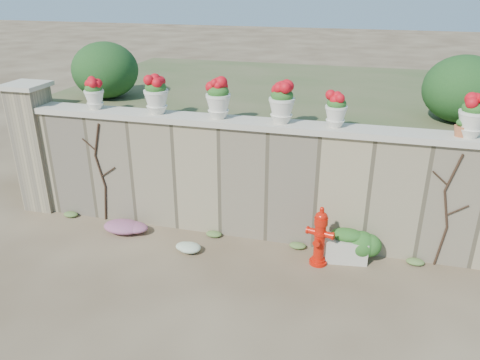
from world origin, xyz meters
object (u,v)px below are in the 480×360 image
(planter_box, at_px, (346,246))
(terracotta_pot, at_px, (462,128))
(fire_hydrant, at_px, (320,236))
(urn_pot_0, at_px, (94,94))

(planter_box, bearing_deg, terracotta_pot, 9.13)
(fire_hydrant, bearing_deg, urn_pot_0, -176.45)
(urn_pot_0, relative_size, terracotta_pot, 2.09)
(planter_box, distance_m, urn_pot_0, 5.04)
(fire_hydrant, height_order, terracotta_pot, terracotta_pot)
(planter_box, xyz_separation_m, urn_pot_0, (-4.55, 0.43, 2.11))
(fire_hydrant, distance_m, planter_box, 0.54)
(fire_hydrant, relative_size, terracotta_pot, 3.90)
(urn_pot_0, bearing_deg, fire_hydrant, -9.26)
(fire_hydrant, xyz_separation_m, terracotta_pot, (1.87, 0.67, 1.71))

